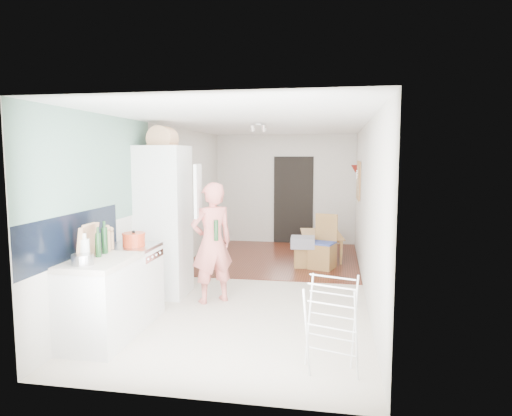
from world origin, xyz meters
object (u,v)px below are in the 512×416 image
(person, at_px, (212,232))
(dining_table, at_px, (322,247))
(drying_rack, at_px, (332,326))
(dining_chair, at_px, (322,242))
(stool, at_px, (302,257))

(person, relative_size, dining_table, 1.67)
(dining_table, xyz_separation_m, drying_rack, (0.23, -4.88, 0.24))
(person, bearing_deg, dining_chair, -162.61)
(person, bearing_deg, dining_table, -153.30)
(dining_chair, height_order, drying_rack, dining_chair)
(dining_chair, relative_size, drying_rack, 1.10)
(dining_table, distance_m, stool, 0.94)
(person, relative_size, stool, 5.19)
(stool, bearing_deg, person, -116.31)
(person, height_order, stool, person)
(dining_table, bearing_deg, stool, 152.33)
(dining_chair, distance_m, stool, 0.47)
(stool, distance_m, drying_rack, 4.04)
(person, bearing_deg, stool, -154.82)
(person, relative_size, dining_chair, 2.01)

